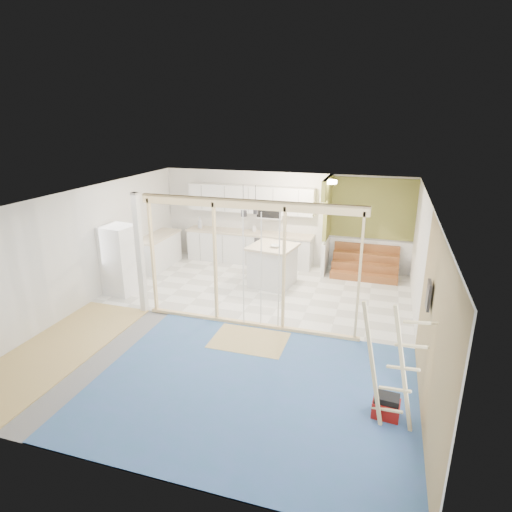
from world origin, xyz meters
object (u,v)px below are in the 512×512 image
(fridge, at_px, (120,260))
(island, at_px, (273,266))
(ladder, at_px, (392,368))
(toolbox, at_px, (386,407))

(fridge, bearing_deg, island, 32.43)
(fridge, height_order, ladder, ladder)
(fridge, height_order, island, fridge)
(island, distance_m, toolbox, 5.16)
(island, relative_size, toolbox, 3.09)
(island, xyz_separation_m, toolbox, (2.81, -4.31, -0.35))
(toolbox, xyz_separation_m, ladder, (0.01, -0.16, 0.74))
(toolbox, distance_m, ladder, 0.75)
(toolbox, height_order, ladder, ladder)
(island, distance_m, ladder, 5.30)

